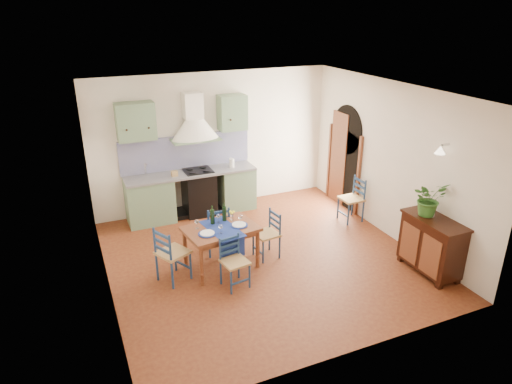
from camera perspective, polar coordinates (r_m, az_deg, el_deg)
floor at (r=7.83m, az=0.90°, el=-8.26°), size 5.00×5.00×0.00m
back_wall at (r=9.22m, az=-7.59°, el=3.57°), size 5.00×0.96×2.80m
right_wall at (r=8.72m, az=15.35°, el=3.84°), size 0.26×5.00×2.80m
left_wall at (r=6.67m, az=-19.03°, el=-1.78°), size 0.04×5.00×2.80m
ceiling at (r=6.85m, az=1.05°, el=12.39°), size 5.00×5.00×0.01m
dining_table at (r=7.30m, az=-4.37°, el=-5.04°), size 1.22×0.95×1.03m
chair_near at (r=6.94m, az=-2.78°, el=-8.68°), size 0.43×0.43×0.80m
chair_far at (r=7.83m, az=-4.89°, el=-4.57°), size 0.44×0.44×0.88m
chair_left at (r=7.13m, az=-10.56°, el=-7.60°), size 0.57×0.57×0.91m
chair_right at (r=7.70m, az=1.50°, el=-5.27°), size 0.42×0.42×0.81m
chair_spare at (r=9.17m, az=11.98°, el=-0.85°), size 0.42×0.42×0.87m
sideboard at (r=7.73m, az=21.07°, el=-6.04°), size 0.50×1.05×0.94m
potted_plant at (r=7.54m, az=20.81°, el=-0.77°), size 0.51×0.45×0.55m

